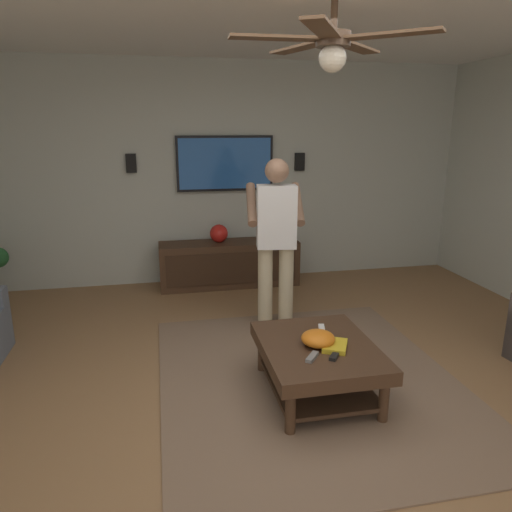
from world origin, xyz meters
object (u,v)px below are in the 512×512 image
coffee_table (318,357)px  remote_black (335,355)px  remote_grey (312,357)px  wall_speaker_left (300,162)px  book (335,346)px  ceiling_fan (331,45)px  remote_white (322,329)px  wall_speaker_right (131,163)px  tv (225,163)px  media_console (229,264)px  bowl (318,338)px  person_standing (276,235)px  vase_round (219,233)px

coffee_table → remote_black: (-0.21, -0.05, 0.12)m
remote_grey → wall_speaker_left: 3.37m
book → ceiling_fan: (-0.09, 0.15, 1.95)m
remote_white → remote_black: bearing=7.4°
remote_white → wall_speaker_right: (2.67, 1.47, 1.09)m
coffee_table → tv: bearing=5.0°
media_console → tv: 1.23m
media_console → bowl: size_ratio=7.03×
coffee_table → media_console: 2.65m
media_console → remote_white: bearing=8.4°
remote_black → book: 0.13m
tv → person_standing: bearing=8.4°
wall_speaker_left → wall_speaker_right: wall_speaker_right is taller
wall_speaker_left → remote_white: bearing=167.4°
person_standing → coffee_table: bearing=-171.3°
person_standing → vase_round: person_standing is taller
person_standing → remote_white: size_ratio=10.93×
media_console → book: size_ratio=7.73×
tv → person_standing: 1.74m
media_console → vase_round: vase_round is taller
media_console → ceiling_fan: 3.51m
bowl → remote_white: bowl is taller
remote_black → wall_speaker_right: wall_speaker_right is taller
remote_white → wall_speaker_left: (2.67, -0.60, 1.08)m
remote_white → vase_round: vase_round is taller
remote_white → wall_speaker_left: 2.94m
remote_white → remote_black: (-0.43, 0.06, 0.00)m
media_console → wall_speaker_right: size_ratio=7.73×
coffee_table → ceiling_fan: size_ratio=0.88×
wall_speaker_left → remote_grey: bearing=165.3°
bowl → wall_speaker_left: size_ratio=1.10×
coffee_table → remote_grey: (-0.20, 0.11, 0.12)m
remote_black → ceiling_fan: (0.03, 0.10, 1.95)m
tv → wall_speaker_left: size_ratio=5.39×
ceiling_fan → book: bearing=-57.5°
person_standing → remote_grey: bearing=-175.8°
wall_speaker_left → ceiling_fan: 3.28m
book → media_console: bearing=-146.5°
remote_black → wall_speaker_right: bearing=60.9°
person_standing → remote_white: person_standing is taller
bowl → wall_speaker_left: 3.17m
bowl → book: 0.13m
coffee_table → vase_round: size_ratio=4.55×
media_console → person_standing: 1.56m
tv → media_console: bearing=0.0°
remote_black → wall_speaker_left: wall_speaker_left is taller
remote_white → wall_speaker_right: size_ratio=0.68×
person_standing → book: person_standing is taller
coffee_table → ceiling_fan: ceiling_fan is taller
person_standing → remote_black: (-1.45, -0.06, -0.52)m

